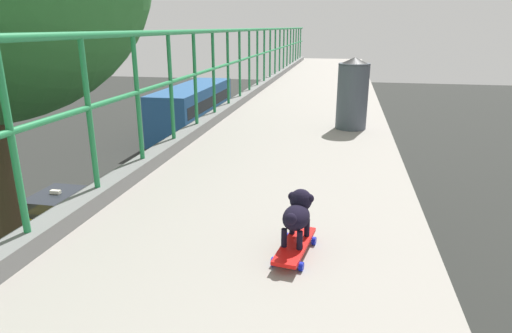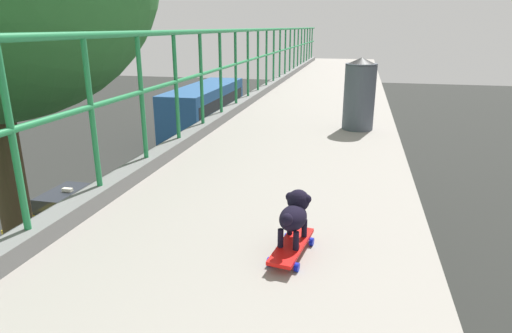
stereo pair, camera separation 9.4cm
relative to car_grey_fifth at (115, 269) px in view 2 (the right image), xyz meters
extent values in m
cylinder|color=#227D46|center=(4.20, -7.34, 5.72)|extent=(0.04, 0.04, 1.18)
cylinder|color=#227D46|center=(4.20, -6.51, 5.72)|extent=(0.04, 0.04, 1.18)
cylinder|color=#227D46|center=(4.20, -5.68, 5.72)|extent=(0.04, 0.04, 1.18)
cylinder|color=#227D46|center=(4.20, -4.85, 5.72)|extent=(0.04, 0.04, 1.18)
cylinder|color=#227D46|center=(4.20, -4.03, 5.72)|extent=(0.04, 0.04, 1.18)
cylinder|color=#227D46|center=(4.20, -3.20, 5.72)|extent=(0.04, 0.04, 1.18)
cylinder|color=#227D46|center=(4.20, -2.37, 5.72)|extent=(0.04, 0.04, 1.18)
cylinder|color=#227D46|center=(4.20, -1.54, 5.72)|extent=(0.04, 0.04, 1.18)
cylinder|color=#227D46|center=(4.20, -0.71, 5.72)|extent=(0.04, 0.04, 1.18)
cylinder|color=#227D46|center=(4.20, 0.12, 5.72)|extent=(0.04, 0.04, 1.18)
cylinder|color=#227D46|center=(4.20, 0.95, 5.72)|extent=(0.04, 0.04, 1.18)
cylinder|color=#227D46|center=(4.20, 1.78, 5.72)|extent=(0.04, 0.04, 1.18)
cylinder|color=#227D46|center=(4.20, 2.61, 5.72)|extent=(0.04, 0.04, 1.18)
cylinder|color=#227D46|center=(4.20, 3.44, 5.72)|extent=(0.04, 0.04, 1.18)
cylinder|color=#227D46|center=(4.20, 4.27, 5.72)|extent=(0.04, 0.04, 1.18)
cylinder|color=#227D46|center=(4.20, 5.10, 5.72)|extent=(0.04, 0.04, 1.18)
cylinder|color=#227D46|center=(4.20, 5.93, 5.72)|extent=(0.04, 0.04, 1.18)
cylinder|color=#227D46|center=(4.20, 6.76, 5.72)|extent=(0.04, 0.04, 1.18)
cylinder|color=#227D46|center=(4.20, 7.58, 5.72)|extent=(0.04, 0.04, 1.18)
cylinder|color=#227D46|center=(4.20, 8.41, 5.72)|extent=(0.04, 0.04, 1.18)
cylinder|color=#227D46|center=(4.20, 9.24, 5.72)|extent=(0.04, 0.04, 1.18)
cube|color=slate|center=(0.00, 0.06, -0.12)|extent=(1.63, 4.59, 0.73)
cube|color=#1E232B|center=(0.00, -0.24, 0.50)|extent=(1.43, 1.97, 0.51)
cylinder|color=black|center=(0.77, 1.49, -0.35)|extent=(0.19, 0.63, 0.63)
cylinder|color=black|center=(-0.77, 1.49, -0.35)|extent=(0.19, 0.63, 0.63)
cylinder|color=black|center=(0.77, -1.37, -0.35)|extent=(0.19, 0.63, 0.63)
cylinder|color=black|center=(-0.77, -1.37, -0.35)|extent=(0.19, 0.63, 0.63)
cube|color=gold|center=(-3.64, 2.93, -0.12)|extent=(1.76, 3.99, 0.65)
cube|color=#1E232B|center=(-3.64, 3.19, 0.48)|extent=(1.48, 1.98, 0.55)
cube|color=silver|center=(-3.64, 3.19, 0.83)|extent=(0.36, 0.16, 0.12)
cylinder|color=black|center=(-2.80, 1.72, -0.34)|extent=(0.20, 0.65, 0.65)
cylinder|color=black|center=(-4.48, 1.72, -0.34)|extent=(0.20, 0.65, 0.65)
cylinder|color=black|center=(-2.80, 4.14, -0.34)|extent=(0.20, 0.65, 0.65)
cylinder|color=black|center=(-4.48, 4.14, -0.34)|extent=(0.20, 0.65, 0.65)
cube|color=navy|center=(0.16, 6.35, -0.12)|extent=(1.75, 4.27, 0.62)
cube|color=#1E232B|center=(0.16, 6.17, 0.50)|extent=(1.47, 2.17, 0.61)
cylinder|color=black|center=(0.99, 7.74, -0.33)|extent=(0.22, 0.68, 0.68)
cylinder|color=black|center=(-0.68, 7.74, -0.33)|extent=(0.22, 0.68, 0.68)
cylinder|color=black|center=(0.99, 4.97, -0.33)|extent=(0.22, 0.68, 0.68)
cylinder|color=black|center=(-0.68, 4.97, -0.33)|extent=(0.22, 0.68, 0.68)
cube|color=#215087|center=(-3.75, 18.19, 1.11)|extent=(2.56, 10.06, 3.00)
cube|color=black|center=(-3.75, 18.19, 1.64)|extent=(2.58, 9.25, 0.70)
cylinder|color=black|center=(-2.52, 21.71, -0.19)|extent=(0.28, 0.96, 0.96)
cylinder|color=black|center=(-4.99, 21.71, -0.19)|extent=(0.28, 0.96, 0.96)
cylinder|color=black|center=(-2.52, 15.42, -0.19)|extent=(0.28, 0.96, 0.96)
cylinder|color=black|center=(-4.99, 15.42, -0.19)|extent=(0.28, 0.96, 0.96)
cylinder|color=brown|center=(1.54, -4.65, 2.59)|extent=(0.41, 0.41, 6.52)
cube|color=red|center=(5.87, -7.06, 5.06)|extent=(0.23, 0.54, 0.02)
cylinder|color=#0E1CBE|center=(5.98, -6.90, 5.03)|extent=(0.03, 0.06, 0.05)
cylinder|color=#0E1CBE|center=(5.81, -6.88, 5.03)|extent=(0.03, 0.06, 0.05)
cylinder|color=#0E1CBE|center=(5.93, -7.24, 5.03)|extent=(0.03, 0.06, 0.05)
cylinder|color=#0E1CBE|center=(5.76, -7.22, 5.03)|extent=(0.03, 0.06, 0.05)
cylinder|color=black|center=(5.93, -6.94, 5.14)|extent=(0.04, 0.04, 0.12)
cylinder|color=black|center=(5.84, -6.92, 5.14)|extent=(0.04, 0.04, 0.12)
cylinder|color=black|center=(5.91, -7.13, 5.14)|extent=(0.04, 0.04, 0.12)
cylinder|color=black|center=(5.81, -7.11, 5.14)|extent=(0.04, 0.04, 0.12)
ellipsoid|color=black|center=(5.87, -7.03, 5.24)|extent=(0.20, 0.27, 0.15)
sphere|color=black|center=(5.89, -6.92, 5.31)|extent=(0.14, 0.14, 0.14)
ellipsoid|color=black|center=(5.90, -6.86, 5.30)|extent=(0.06, 0.07, 0.04)
sphere|color=black|center=(5.94, -6.93, 5.33)|extent=(0.06, 0.06, 0.06)
sphere|color=black|center=(5.83, -6.91, 5.33)|extent=(0.06, 0.06, 0.06)
sphere|color=black|center=(5.85, -7.16, 5.28)|extent=(0.07, 0.07, 0.07)
cylinder|color=#444B56|center=(6.23, -3.31, 5.45)|extent=(0.42, 0.42, 0.90)
cone|color=black|center=(6.23, -3.31, 5.93)|extent=(0.43, 0.43, 0.10)
camera|label=1|loc=(6.12, -9.52, 6.37)|focal=30.79mm
camera|label=2|loc=(6.21, -9.50, 6.37)|focal=30.79mm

